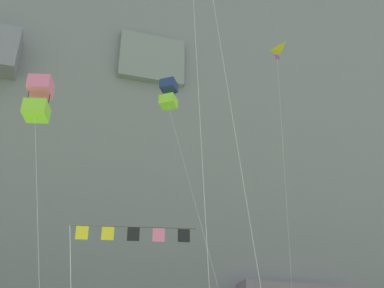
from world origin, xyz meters
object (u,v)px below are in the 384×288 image
Objects in this scene: kite_banner_front_field at (132,238)px; kite_box_high_center at (38,99)px; kite_box_upper_left at (169,94)px; kite_delta_high_left at (272,61)px.

kite_banner_front_field is 6.83m from kite_box_high_center.
kite_box_high_center is at bearing -136.42° from kite_box_upper_left.
kite_box_high_center is 26.06m from kite_delta_high_left.
kite_banner_front_field is 26.74m from kite_delta_high_left.
kite_box_high_center is 0.69× the size of kite_box_upper_left.
kite_banner_front_field is 0.58× the size of kite_box_high_center.
kite_box_upper_left is at bearing 65.34° from kite_banner_front_field.
kite_delta_high_left is at bearing 27.12° from kite_box_upper_left.
kite_delta_high_left reaches higher than kite_banner_front_field.
kite_box_upper_left is at bearing 43.58° from kite_box_high_center.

